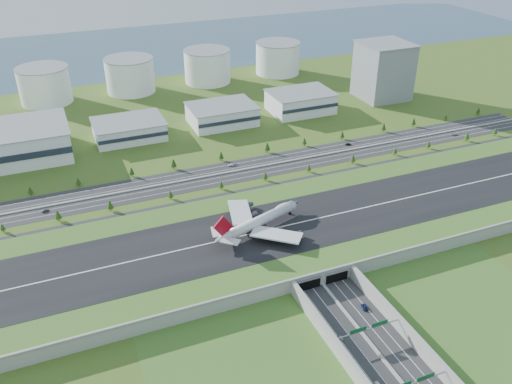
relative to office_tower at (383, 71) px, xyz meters
name	(u,v)px	position (x,y,z in m)	size (l,w,h in m)	color
ground	(284,237)	(-200.00, -195.00, -27.50)	(1200.00, 1200.00, 0.00)	#2F4A17
airfield_deck	(285,232)	(-200.00, -195.09, -23.38)	(520.00, 100.00, 9.20)	gray
underpass_road	(373,341)	(-200.00, -294.42, -24.07)	(38.80, 120.40, 8.00)	#28282B
sign_gantry_near	(369,329)	(-200.00, -290.04, -20.55)	(38.70, 0.70, 9.80)	gray
sign_gantry_far	(413,384)	(-200.00, -325.04, -20.55)	(38.70, 0.70, 9.80)	gray
north_expressway	(232,172)	(-200.00, -100.00, -27.44)	(560.00, 36.00, 0.12)	#28282B
tree_row	(234,165)	(-197.68, -98.19, -22.83)	(499.49, 48.73, 8.47)	#3D2819
hangar_mid_a	(129,129)	(-260.00, -5.00, -20.00)	(58.00, 42.00, 15.00)	silver
hangar_mid_b	(222,115)	(-175.00, -5.00, -19.00)	(58.00, 42.00, 17.00)	silver
hangar_mid_c	(300,102)	(-95.00, -5.00, -18.00)	(58.00, 42.00, 19.00)	silver
office_tower	(383,71)	(0.00, 0.00, 0.00)	(46.00, 46.00, 55.00)	gray
fuel_tank_a	(45,85)	(-320.00, 115.00, -10.00)	(50.00, 50.00, 35.00)	white
fuel_tank_b	(130,75)	(-235.00, 115.00, -10.00)	(50.00, 50.00, 35.00)	white
fuel_tank_c	(207,66)	(-150.00, 115.00, -10.00)	(50.00, 50.00, 35.00)	white
fuel_tank_d	(278,58)	(-65.00, 115.00, -10.00)	(50.00, 50.00, 35.00)	white
bay_water	(133,49)	(-200.00, 285.00, -27.47)	(1200.00, 260.00, 0.06)	#355166
boeing_747	(260,221)	(-215.58, -191.91, -13.48)	(66.07, 61.41, 21.22)	silver
car_0	(341,338)	(-211.48, -284.49, -26.72)	(1.55, 3.85, 1.31)	#A9AAAE
car_2	(365,307)	(-188.89, -270.10, -26.60)	(2.58, 5.60, 1.56)	#0E2348
car_4	(45,210)	(-336.37, -106.50, -26.54)	(1.98, 4.91, 1.67)	slate
car_5	(348,144)	(-92.56, -90.75, -26.60)	(1.65, 4.72, 1.55)	black
car_6	(454,134)	(4.60, -108.16, -26.59)	(2.63, 5.70, 1.58)	#BBBBC0
car_7	(231,165)	(-197.19, -89.77, -26.58)	(2.24, 5.52, 1.60)	white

